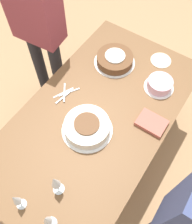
# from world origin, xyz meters

# --- Properties ---
(ground_plane) EXTENTS (12.00, 12.00, 0.00)m
(ground_plane) POSITION_xyz_m (0.00, 0.00, 0.00)
(ground_plane) COLOR #A87F56
(dining_table) EXTENTS (1.77, 0.97, 0.73)m
(dining_table) POSITION_xyz_m (0.00, 0.00, 0.64)
(dining_table) COLOR brown
(dining_table) RESTS_ON ground_plane
(cake_center_white) EXTENTS (0.35, 0.35, 0.10)m
(cake_center_white) POSITION_xyz_m (0.13, 0.01, 0.78)
(cake_center_white) COLOR white
(cake_center_white) RESTS_ON dining_table
(cake_front_chocolate) EXTENTS (0.33, 0.33, 0.09)m
(cake_front_chocolate) POSITION_xyz_m (-0.50, -0.15, 0.77)
(cake_front_chocolate) COLOR white
(cake_front_chocolate) RESTS_ON dining_table
(cake_back_decorated) EXTENTS (0.23, 0.23, 0.08)m
(cake_back_decorated) POSITION_xyz_m (-0.47, 0.26, 0.77)
(cake_back_decorated) COLOR white
(cake_back_decorated) RESTS_ON dining_table
(wine_glass_near) EXTENTS (0.07, 0.07, 0.23)m
(wine_glass_near) POSITION_xyz_m (0.56, 0.10, 0.89)
(wine_glass_near) COLOR silver
(wine_glass_near) RESTS_ON dining_table
(wine_glass_far) EXTENTS (0.07, 0.07, 0.21)m
(wine_glass_far) POSITION_xyz_m (0.73, 0.18, 0.87)
(wine_glass_far) COLOR silver
(wine_glass_far) RESTS_ON dining_table
(wine_glass_extra) EXTENTS (0.06, 0.06, 0.20)m
(wine_glass_extra) POSITION_xyz_m (0.75, -0.03, 0.87)
(wine_glass_extra) COLOR silver
(wine_glass_extra) RESTS_ON dining_table
(dessert_plate_left) EXTENTS (0.17, 0.17, 0.01)m
(dessert_plate_left) POSITION_xyz_m (-0.72, 0.15, 0.73)
(dessert_plate_left) COLOR beige
(dessert_plate_left) RESTS_ON dining_table
(fork_pile) EXTENTS (0.21, 0.13, 0.01)m
(fork_pile) POSITION_xyz_m (-0.03, -0.30, 0.74)
(fork_pile) COLOR silver
(fork_pile) RESTS_ON dining_table
(napkin_stack) EXTENTS (0.15, 0.20, 0.03)m
(napkin_stack) POSITION_xyz_m (-0.16, 0.36, 0.75)
(napkin_stack) COLOR #B75B4C
(napkin_stack) RESTS_ON dining_table
(person_cutting) EXTENTS (0.25, 0.42, 1.68)m
(person_cutting) POSITION_xyz_m (-0.34, -0.78, 1.01)
(person_cutting) COLOR #232328
(person_cutting) RESTS_ON ground_plane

